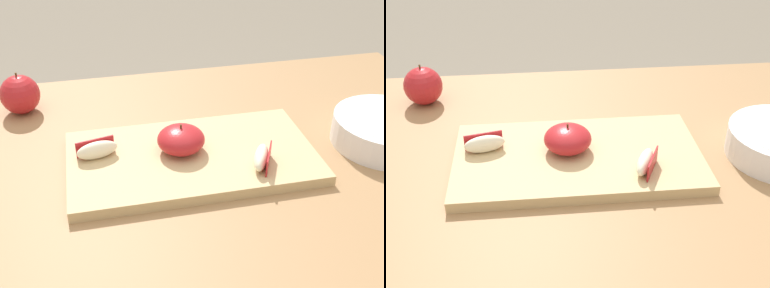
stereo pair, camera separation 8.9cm
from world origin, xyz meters
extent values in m
cube|color=#9E754C|center=(0.00, 0.00, 0.74)|extent=(1.35, 0.84, 0.03)
cube|color=#9E754C|center=(0.61, 0.36, 0.36)|extent=(0.06, 0.06, 0.73)
cube|color=tan|center=(0.05, 0.01, 0.77)|extent=(0.45, 0.25, 0.02)
ellipsoid|color=#B21E23|center=(0.04, 0.02, 0.80)|extent=(0.09, 0.09, 0.05)
cylinder|color=#4C3319|center=(0.04, 0.02, 0.83)|extent=(0.00, 0.00, 0.01)
ellipsoid|color=#F4EACC|center=(0.16, -0.06, 0.79)|extent=(0.05, 0.08, 0.03)
cube|color=#B21E23|center=(0.17, -0.06, 0.79)|extent=(0.03, 0.06, 0.03)
ellipsoid|color=#F4EACC|center=(-0.12, 0.03, 0.79)|extent=(0.08, 0.04, 0.03)
cube|color=#B21E23|center=(-0.12, 0.04, 0.79)|extent=(0.07, 0.02, 0.03)
sphere|color=#B21E23|center=(-0.26, 0.28, 0.80)|extent=(0.08, 0.08, 0.08)
cylinder|color=#4C3319|center=(-0.26, 0.28, 0.84)|extent=(0.00, 0.00, 0.01)
camera|label=1|loc=(-0.11, -0.73, 1.28)|focal=46.24mm
camera|label=2|loc=(-0.02, -0.74, 1.28)|focal=46.24mm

